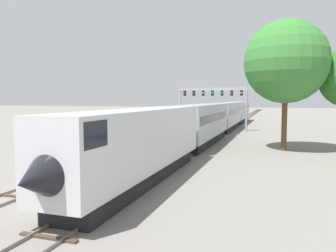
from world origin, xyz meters
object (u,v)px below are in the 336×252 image
(stop_sign, at_px, (38,143))
(trackside_tree_left, at_px, (286,62))
(signal_gantry, at_px, (212,97))
(passenger_train, at_px, (218,118))

(stop_sign, distance_m, trackside_tree_left, 25.38)
(signal_gantry, distance_m, trackside_tree_left, 23.11)
(stop_sign, bearing_deg, passenger_train, 69.86)
(stop_sign, relative_size, trackside_tree_left, 0.21)
(passenger_train, relative_size, trackside_tree_left, 5.75)
(passenger_train, height_order, signal_gantry, signal_gantry)
(passenger_train, relative_size, signal_gantry, 6.49)
(signal_gantry, relative_size, trackside_tree_left, 0.89)
(passenger_train, height_order, trackside_tree_left, trackside_tree_left)
(signal_gantry, bearing_deg, stop_sign, -102.59)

